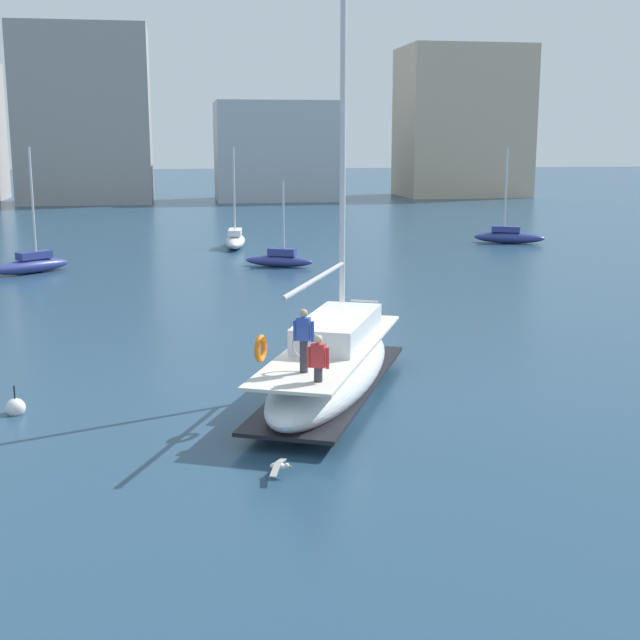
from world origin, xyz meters
The scene contains 9 objects.
ground_plane centered at (0.00, 0.00, 0.00)m, with size 400.00×400.00×0.00m, color navy.
main_sailboat centered at (0.46, -0.16, 0.92)m, with size 6.08×9.75×14.03m.
moored_sloop_near centered at (19.09, 34.30, 0.52)m, with size 4.85×3.02×6.55m.
moored_sloop_far centered at (2.03, 25.48, 0.43)m, with size 3.96×2.54×4.80m.
moored_cutter_left centered at (0.19, 34.76, 0.55)m, with size 1.87×5.45×6.56m.
moored_cutter_right centered at (-11.42, 25.26, 0.51)m, with size 4.23×3.87×6.67m.
seagull centered at (-1.70, -5.78, 0.24)m, with size 0.52×1.04×0.17m.
mooring_buoy centered at (-7.99, -0.31, 0.16)m, with size 0.52×0.52×0.86m.
waterfront_buildings centered at (-1.01, 83.59, 8.46)m, with size 78.59×16.29×19.42m.
Camera 1 is at (-3.71, -23.21, 7.02)m, focal length 49.07 mm.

